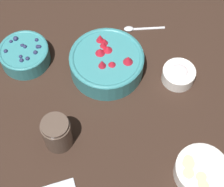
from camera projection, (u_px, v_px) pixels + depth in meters
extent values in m
plane|color=black|center=(116.00, 109.00, 1.10)|extent=(4.00, 4.00, 0.00)
cylinder|color=teal|center=(107.00, 64.00, 1.14)|extent=(0.23, 0.23, 0.07)
torus|color=teal|center=(107.00, 58.00, 1.12)|extent=(0.23, 0.23, 0.02)
cylinder|color=#B21928|center=(107.00, 60.00, 1.13)|extent=(0.18, 0.18, 0.02)
cone|color=#B21928|center=(100.00, 51.00, 1.11)|extent=(0.05, 0.05, 0.03)
cone|color=#B21928|center=(100.00, 38.00, 1.14)|extent=(0.03, 0.03, 0.03)
cone|color=#B21928|center=(103.00, 45.00, 1.13)|extent=(0.04, 0.04, 0.02)
cone|color=#B21928|center=(128.00, 60.00, 1.10)|extent=(0.04, 0.04, 0.03)
cone|color=#B21928|center=(102.00, 64.00, 1.09)|extent=(0.04, 0.04, 0.03)
cone|color=#B21928|center=(105.00, 41.00, 1.13)|extent=(0.03, 0.03, 0.02)
cone|color=#B21928|center=(128.00, 60.00, 1.10)|extent=(0.04, 0.04, 0.03)
cone|color=#B21928|center=(112.00, 64.00, 1.09)|extent=(0.04, 0.04, 0.02)
cone|color=#B21928|center=(108.00, 49.00, 1.12)|extent=(0.05, 0.05, 0.02)
cylinder|color=teal|center=(25.00, 55.00, 1.17)|extent=(0.15, 0.15, 0.06)
torus|color=teal|center=(23.00, 50.00, 1.14)|extent=(0.15, 0.15, 0.01)
cylinder|color=#23284C|center=(24.00, 52.00, 1.15)|extent=(0.12, 0.12, 0.02)
sphere|color=#23284C|center=(6.00, 51.00, 1.14)|extent=(0.01, 0.01, 0.01)
sphere|color=#23284C|center=(25.00, 47.00, 1.15)|extent=(0.01, 0.01, 0.01)
sphere|color=#23284C|center=(37.00, 40.00, 1.16)|extent=(0.01, 0.01, 0.01)
sphere|color=#23284C|center=(35.00, 52.00, 1.14)|extent=(0.01, 0.01, 0.01)
sphere|color=#23284C|center=(21.00, 60.00, 1.12)|extent=(0.01, 0.01, 0.01)
sphere|color=#23284C|center=(39.00, 47.00, 1.15)|extent=(0.01, 0.01, 0.01)
sphere|color=#23284C|center=(16.00, 39.00, 1.16)|extent=(0.02, 0.02, 0.02)
sphere|color=#23284C|center=(11.00, 42.00, 1.16)|extent=(0.01, 0.01, 0.01)
sphere|color=#23284C|center=(38.00, 47.00, 1.15)|extent=(0.01, 0.01, 0.01)
sphere|color=#23284C|center=(21.00, 57.00, 1.13)|extent=(0.01, 0.01, 0.01)
sphere|color=#23284C|center=(23.00, 45.00, 1.15)|extent=(0.01, 0.01, 0.01)
sphere|color=#23284C|center=(22.00, 45.00, 1.15)|extent=(0.01, 0.01, 0.01)
sphere|color=#23284C|center=(27.00, 59.00, 1.12)|extent=(0.01, 0.01, 0.01)
cylinder|color=white|center=(201.00, 171.00, 0.98)|extent=(0.14, 0.14, 0.05)
torus|color=white|center=(203.00, 169.00, 0.96)|extent=(0.14, 0.14, 0.01)
cylinder|color=beige|center=(202.00, 169.00, 0.97)|extent=(0.11, 0.11, 0.01)
cylinder|color=beige|center=(202.00, 184.00, 0.94)|extent=(0.02, 0.02, 0.01)
cylinder|color=beige|center=(201.00, 177.00, 0.95)|extent=(0.03, 0.03, 0.01)
cylinder|color=beige|center=(189.00, 163.00, 0.97)|extent=(0.03, 0.03, 0.00)
cylinder|color=beige|center=(189.00, 173.00, 0.96)|extent=(0.03, 0.03, 0.00)
cylinder|color=beige|center=(188.00, 160.00, 0.97)|extent=(0.03, 0.03, 0.01)
cylinder|color=beige|center=(203.00, 186.00, 0.94)|extent=(0.03, 0.03, 0.01)
cylinder|color=white|center=(178.00, 75.00, 1.14)|extent=(0.10, 0.10, 0.04)
torus|color=white|center=(179.00, 71.00, 1.12)|extent=(0.10, 0.10, 0.01)
cylinder|color=silver|center=(179.00, 73.00, 1.13)|extent=(0.08, 0.08, 0.01)
ellipsoid|color=silver|center=(179.00, 71.00, 1.12)|extent=(0.05, 0.05, 0.02)
cylinder|color=#4C3D33|center=(57.00, 134.00, 1.01)|extent=(0.08, 0.08, 0.10)
cylinder|color=#3D2316|center=(58.00, 135.00, 1.02)|extent=(0.07, 0.07, 0.07)
cylinder|color=#4C3D33|center=(55.00, 125.00, 0.96)|extent=(0.07, 0.07, 0.01)
cube|color=silver|center=(149.00, 28.00, 1.25)|extent=(0.05, 0.11, 0.01)
ellipsoid|color=silver|center=(129.00, 29.00, 1.25)|extent=(0.03, 0.04, 0.01)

